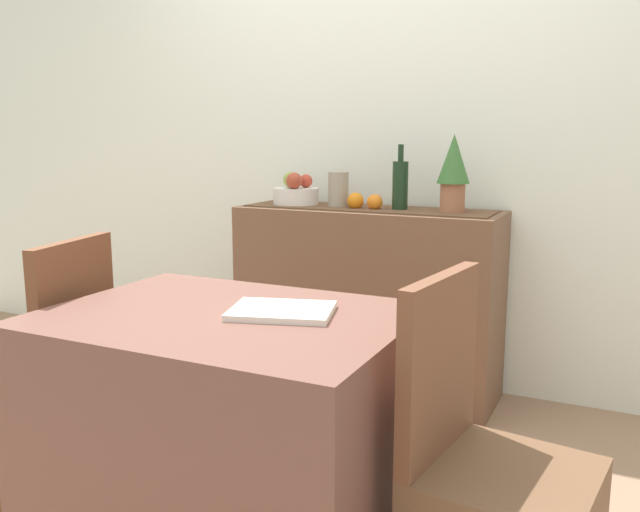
% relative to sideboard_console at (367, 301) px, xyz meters
% --- Properties ---
extents(ground_plane, '(6.40, 6.40, 0.02)m').
position_rel_sideboard_console_xyz_m(ground_plane, '(-0.03, -0.92, -0.46)').
color(ground_plane, '#98745C').
rests_on(ground_plane, ground).
extents(room_wall_rear, '(6.40, 0.06, 2.70)m').
position_rel_sideboard_console_xyz_m(room_wall_rear, '(-0.03, 0.26, 0.90)').
color(room_wall_rear, white).
rests_on(room_wall_rear, ground).
extents(sideboard_console, '(1.25, 0.42, 0.89)m').
position_rel_sideboard_console_xyz_m(sideboard_console, '(0.00, 0.00, 0.00)').
color(sideboard_console, brown).
rests_on(sideboard_console, ground).
extents(table_runner, '(1.17, 0.32, 0.01)m').
position_rel_sideboard_console_xyz_m(table_runner, '(0.00, 0.00, 0.45)').
color(table_runner, brown).
rests_on(table_runner, sideboard_console).
extents(fruit_bowl, '(0.22, 0.22, 0.08)m').
position_rel_sideboard_console_xyz_m(fruit_bowl, '(-0.38, 0.00, 0.49)').
color(fruit_bowl, white).
rests_on(fruit_bowl, table_runner).
extents(apple_front, '(0.08, 0.08, 0.08)m').
position_rel_sideboard_console_xyz_m(apple_front, '(-0.41, 0.00, 0.57)').
color(apple_front, '#899F40').
rests_on(apple_front, fruit_bowl).
extents(apple_rear, '(0.07, 0.07, 0.07)m').
position_rel_sideboard_console_xyz_m(apple_rear, '(-0.35, 0.04, 0.56)').
color(apple_rear, '#B63A29').
rests_on(apple_rear, fruit_bowl).
extents(apple_center, '(0.08, 0.08, 0.08)m').
position_rel_sideboard_console_xyz_m(apple_center, '(-0.36, -0.06, 0.57)').
color(apple_center, '#A93F2A').
rests_on(apple_center, fruit_bowl).
extents(wine_bottle, '(0.07, 0.07, 0.30)m').
position_rel_sideboard_console_xyz_m(wine_bottle, '(0.16, 0.00, 0.56)').
color(wine_bottle, '#1A321C').
rests_on(wine_bottle, sideboard_console).
extents(ceramic_vase, '(0.10, 0.10, 0.17)m').
position_rel_sideboard_console_xyz_m(ceramic_vase, '(-0.15, 0.00, 0.53)').
color(ceramic_vase, '#A19483').
rests_on(ceramic_vase, sideboard_console).
extents(potted_plant, '(0.14, 0.14, 0.35)m').
position_rel_sideboard_console_xyz_m(potted_plant, '(0.40, 0.00, 0.64)').
color(potted_plant, '#A66649').
rests_on(potted_plant, sideboard_console).
extents(orange_loose_far, '(0.08, 0.08, 0.08)m').
position_rel_sideboard_console_xyz_m(orange_loose_far, '(-0.05, -0.04, 0.48)').
color(orange_loose_far, orange).
rests_on(orange_loose_far, sideboard_console).
extents(orange_loose_end, '(0.07, 0.07, 0.07)m').
position_rel_sideboard_console_xyz_m(orange_loose_end, '(0.05, -0.03, 0.48)').
color(orange_loose_end, orange).
rests_on(orange_loose_end, sideboard_console).
extents(dining_table, '(1.01, 0.74, 0.74)m').
position_rel_sideboard_console_xyz_m(dining_table, '(0.12, -1.39, -0.08)').
color(dining_table, brown).
rests_on(dining_table, ground).
extents(open_book, '(0.33, 0.28, 0.02)m').
position_rel_sideboard_console_xyz_m(open_book, '(0.27, -1.33, 0.30)').
color(open_book, white).
rests_on(open_book, dining_table).
extents(chair_near_window, '(0.47, 0.47, 0.90)m').
position_rel_sideboard_console_xyz_m(chair_near_window, '(-0.65, -1.39, -0.18)').
color(chair_near_window, brown).
rests_on(chair_near_window, ground).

